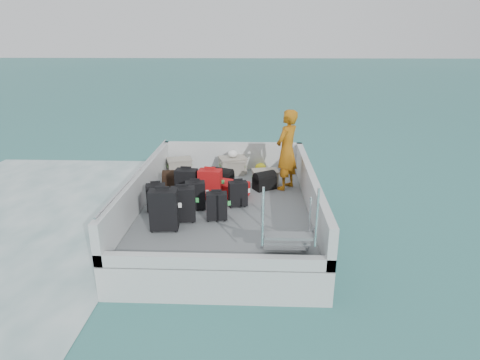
{
  "coord_description": "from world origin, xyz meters",
  "views": [
    {
      "loc": [
        0.6,
        -7.63,
        3.85
      ],
      "look_at": [
        0.28,
        0.44,
        1.0
      ],
      "focal_mm": 30.0,
      "sensor_mm": 36.0,
      "label": 1
    }
  ],
  "objects_px": {
    "suitcase_1": "(156,198)",
    "suitcase_6": "(217,207)",
    "crate_0": "(180,166)",
    "crate_1": "(234,167)",
    "crate_2": "(233,165)",
    "passenger": "(287,150)",
    "suitcase_7": "(238,194)",
    "suitcase_3": "(183,205)",
    "suitcase_8": "(230,189)",
    "suitcase_4": "(195,196)",
    "suitcase_5": "(210,185)",
    "crate_3": "(265,178)",
    "suitcase_2": "(187,184)",
    "suitcase_0": "(164,210)"
  },
  "relations": [
    {
      "from": "suitcase_4",
      "to": "suitcase_7",
      "type": "bearing_deg",
      "value": 3.28
    },
    {
      "from": "suitcase_1",
      "to": "suitcase_6",
      "type": "distance_m",
      "value": 1.27
    },
    {
      "from": "suitcase_3",
      "to": "suitcase_8",
      "type": "height_order",
      "value": "suitcase_3"
    },
    {
      "from": "suitcase_0",
      "to": "suitcase_1",
      "type": "height_order",
      "value": "suitcase_0"
    },
    {
      "from": "suitcase_5",
      "to": "crate_2",
      "type": "relative_size",
      "value": 1.04
    },
    {
      "from": "suitcase_3",
      "to": "crate_3",
      "type": "height_order",
      "value": "suitcase_3"
    },
    {
      "from": "crate_1",
      "to": "crate_2",
      "type": "xyz_separation_m",
      "value": [
        -0.03,
        0.07,
        0.02
      ]
    },
    {
      "from": "suitcase_4",
      "to": "crate_1",
      "type": "distance_m",
      "value": 2.38
    },
    {
      "from": "suitcase_1",
      "to": "suitcase_3",
      "type": "bearing_deg",
      "value": -47.6
    },
    {
      "from": "suitcase_0",
      "to": "suitcase_3",
      "type": "distance_m",
      "value": 0.46
    },
    {
      "from": "crate_2",
      "to": "crate_0",
      "type": "bearing_deg",
      "value": -177.37
    },
    {
      "from": "suitcase_7",
      "to": "crate_2",
      "type": "height_order",
      "value": "suitcase_7"
    },
    {
      "from": "suitcase_1",
      "to": "suitcase_8",
      "type": "height_order",
      "value": "suitcase_1"
    },
    {
      "from": "suitcase_4",
      "to": "crate_3",
      "type": "distance_m",
      "value": 2.04
    },
    {
      "from": "suitcase_5",
      "to": "suitcase_6",
      "type": "xyz_separation_m",
      "value": [
        0.23,
        -1.03,
        -0.06
      ]
    },
    {
      "from": "suitcase_2",
      "to": "suitcase_3",
      "type": "height_order",
      "value": "suitcase_3"
    },
    {
      "from": "suitcase_1",
      "to": "crate_1",
      "type": "bearing_deg",
      "value": 48.36
    },
    {
      "from": "suitcase_3",
      "to": "suitcase_8",
      "type": "distance_m",
      "value": 1.56
    },
    {
      "from": "suitcase_3",
      "to": "suitcase_8",
      "type": "bearing_deg",
      "value": 51.69
    },
    {
      "from": "suitcase_1",
      "to": "suitcase_2",
      "type": "distance_m",
      "value": 0.85
    },
    {
      "from": "suitcase_6",
      "to": "crate_1",
      "type": "bearing_deg",
      "value": 80.24
    },
    {
      "from": "passenger",
      "to": "suitcase_4",
      "type": "bearing_deg",
      "value": -21.21
    },
    {
      "from": "crate_1",
      "to": "passenger",
      "type": "bearing_deg",
      "value": -39.05
    },
    {
      "from": "crate_1",
      "to": "passenger",
      "type": "relative_size",
      "value": 0.31
    },
    {
      "from": "suitcase_6",
      "to": "crate_1",
      "type": "xyz_separation_m",
      "value": [
        0.16,
        2.76,
        -0.1
      ]
    },
    {
      "from": "suitcase_2",
      "to": "suitcase_5",
      "type": "relative_size",
      "value": 0.99
    },
    {
      "from": "crate_0",
      "to": "suitcase_6",
      "type": "bearing_deg",
      "value": -66.45
    },
    {
      "from": "suitcase_2",
      "to": "suitcase_4",
      "type": "distance_m",
      "value": 0.64
    },
    {
      "from": "suitcase_0",
      "to": "suitcase_6",
      "type": "bearing_deg",
      "value": 23.08
    },
    {
      "from": "crate_0",
      "to": "suitcase_4",
      "type": "bearing_deg",
      "value": -72.13
    },
    {
      "from": "suitcase_4",
      "to": "suitcase_5",
      "type": "xyz_separation_m",
      "value": [
        0.24,
        0.55,
        0.04
      ]
    },
    {
      "from": "crate_1",
      "to": "crate_2",
      "type": "height_order",
      "value": "crate_2"
    },
    {
      "from": "suitcase_7",
      "to": "passenger",
      "type": "relative_size",
      "value": 0.29
    },
    {
      "from": "crate_0",
      "to": "passenger",
      "type": "bearing_deg",
      "value": -21.28
    },
    {
      "from": "suitcase_6",
      "to": "passenger",
      "type": "xyz_separation_m",
      "value": [
        1.41,
        1.76,
        0.63
      ]
    },
    {
      "from": "suitcase_2",
      "to": "suitcase_7",
      "type": "relative_size",
      "value": 1.23
    },
    {
      "from": "suitcase_5",
      "to": "suitcase_1",
      "type": "bearing_deg",
      "value": -138.52
    },
    {
      "from": "suitcase_6",
      "to": "crate_0",
      "type": "height_order",
      "value": "suitcase_6"
    },
    {
      "from": "suitcase_5",
      "to": "crate_3",
      "type": "distance_m",
      "value": 1.51
    },
    {
      "from": "suitcase_0",
      "to": "crate_1",
      "type": "height_order",
      "value": "suitcase_0"
    },
    {
      "from": "suitcase_1",
      "to": "passenger",
      "type": "distance_m",
      "value": 3.04
    },
    {
      "from": "suitcase_3",
      "to": "suitcase_1",
      "type": "bearing_deg",
      "value": 136.07
    },
    {
      "from": "suitcase_1",
      "to": "crate_1",
      "type": "xyz_separation_m",
      "value": [
        1.39,
        2.41,
        -0.11
      ]
    },
    {
      "from": "suitcase_1",
      "to": "crate_2",
      "type": "bearing_deg",
      "value": 49.57
    },
    {
      "from": "suitcase_0",
      "to": "crate_1",
      "type": "distance_m",
      "value": 3.39
    },
    {
      "from": "suitcase_5",
      "to": "suitcase_4",
      "type": "bearing_deg",
      "value": -105.96
    },
    {
      "from": "suitcase_4",
      "to": "suitcase_5",
      "type": "bearing_deg",
      "value": 57.45
    },
    {
      "from": "suitcase_7",
      "to": "crate_1",
      "type": "distance_m",
      "value": 2.11
    },
    {
      "from": "suitcase_7",
      "to": "passenger",
      "type": "xyz_separation_m",
      "value": [
        1.04,
        1.09,
        0.64
      ]
    },
    {
      "from": "suitcase_5",
      "to": "crate_1",
      "type": "distance_m",
      "value": 1.79
    }
  ]
}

